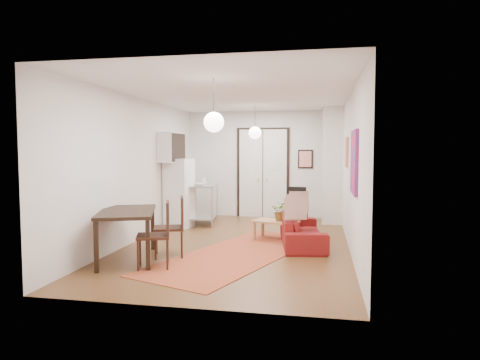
% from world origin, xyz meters
% --- Properties ---
extents(floor, '(7.00, 7.00, 0.00)m').
position_xyz_m(floor, '(0.00, 0.00, 0.00)').
color(floor, brown).
rests_on(floor, ground).
extents(ceiling, '(4.20, 7.00, 0.02)m').
position_xyz_m(ceiling, '(0.00, 0.00, 2.90)').
color(ceiling, white).
rests_on(ceiling, wall_back).
extents(wall_back, '(4.20, 0.02, 2.90)m').
position_xyz_m(wall_back, '(0.00, 3.50, 1.45)').
color(wall_back, silver).
rests_on(wall_back, floor).
extents(wall_front, '(4.20, 0.02, 2.90)m').
position_xyz_m(wall_front, '(0.00, -3.50, 1.45)').
color(wall_front, silver).
rests_on(wall_front, floor).
extents(wall_left, '(0.02, 7.00, 2.90)m').
position_xyz_m(wall_left, '(-2.10, 0.00, 1.45)').
color(wall_left, silver).
rests_on(wall_left, floor).
extents(wall_right, '(0.02, 7.00, 2.90)m').
position_xyz_m(wall_right, '(2.10, 0.00, 1.45)').
color(wall_right, silver).
rests_on(wall_right, floor).
extents(double_doors, '(1.44, 0.06, 2.50)m').
position_xyz_m(double_doors, '(0.00, 3.46, 1.20)').
color(double_doors, silver).
rests_on(double_doors, wall_back).
extents(stub_partition, '(0.50, 0.10, 2.90)m').
position_xyz_m(stub_partition, '(1.85, 2.55, 1.45)').
color(stub_partition, silver).
rests_on(stub_partition, floor).
extents(wall_cabinet, '(0.35, 1.00, 0.70)m').
position_xyz_m(wall_cabinet, '(-1.92, 1.50, 1.90)').
color(wall_cabinet, white).
rests_on(wall_cabinet, wall_left).
extents(painting_popart, '(0.05, 1.00, 1.00)m').
position_xyz_m(painting_popart, '(2.08, -1.25, 1.65)').
color(painting_popart, red).
rests_on(painting_popart, wall_right).
extents(painting_abstract, '(0.05, 0.50, 0.60)m').
position_xyz_m(painting_abstract, '(2.08, 0.80, 1.80)').
color(painting_abstract, beige).
rests_on(painting_abstract, wall_right).
extents(poster_back, '(0.40, 0.03, 0.50)m').
position_xyz_m(poster_back, '(1.15, 3.47, 1.60)').
color(poster_back, red).
rests_on(poster_back, wall_back).
extents(print_left, '(0.03, 0.44, 0.54)m').
position_xyz_m(print_left, '(-2.07, 2.00, 1.95)').
color(print_left, '#9A6140').
rests_on(print_left, wall_left).
extents(pendant_back, '(0.30, 0.30, 0.80)m').
position_xyz_m(pendant_back, '(0.00, 2.00, 2.25)').
color(pendant_back, white).
rests_on(pendant_back, ceiling).
extents(pendant_front, '(0.30, 0.30, 0.80)m').
position_xyz_m(pendant_front, '(0.00, -2.00, 2.25)').
color(pendant_front, white).
rests_on(pendant_front, ceiling).
extents(kilim_rug, '(2.88, 4.42, 0.01)m').
position_xyz_m(kilim_rug, '(0.14, -0.83, 0.01)').
color(kilim_rug, '#BA552E').
rests_on(kilim_rug, floor).
extents(sofa, '(1.02, 2.02, 0.57)m').
position_xyz_m(sofa, '(1.22, 0.10, 0.28)').
color(sofa, maroon).
rests_on(sofa, floor).
extents(coffee_table, '(1.00, 0.76, 0.40)m').
position_xyz_m(coffee_table, '(0.66, 0.52, 0.34)').
color(coffee_table, tan).
rests_on(coffee_table, floor).
extents(potted_plant, '(0.43, 0.40, 0.39)m').
position_xyz_m(potted_plant, '(0.76, 0.52, 0.59)').
color(potted_plant, '#2D5B29').
rests_on(potted_plant, coffee_table).
extents(kitchen_counter, '(0.82, 1.36, 0.99)m').
position_xyz_m(kitchen_counter, '(-1.31, 2.07, 0.65)').
color(kitchen_counter, silver).
rests_on(kitchen_counter, floor).
extents(bowl, '(0.29, 0.29, 0.06)m').
position_xyz_m(bowl, '(-1.31, 1.77, 1.01)').
color(bowl, beige).
rests_on(bowl, kitchen_counter).
extents(soap_bottle, '(0.12, 0.12, 0.20)m').
position_xyz_m(soap_bottle, '(-1.36, 2.32, 1.09)').
color(soap_bottle, teal).
rests_on(soap_bottle, kitchen_counter).
extents(fridge, '(0.65, 0.65, 1.63)m').
position_xyz_m(fridge, '(-1.75, 1.52, 0.82)').
color(fridge, white).
rests_on(fridge, floor).
extents(dining_table, '(1.32, 1.72, 0.84)m').
position_xyz_m(dining_table, '(-1.60, -1.58, 0.75)').
color(dining_table, black).
rests_on(dining_table, floor).
extents(dining_chair_near, '(0.63, 0.77, 1.04)m').
position_xyz_m(dining_chair_near, '(-1.00, -1.13, 0.60)').
color(dining_chair_near, '#331A10').
rests_on(dining_chair_near, floor).
extents(dining_chair_far, '(0.63, 0.77, 1.04)m').
position_xyz_m(dining_chair_far, '(-1.00, -1.83, 0.60)').
color(dining_chair_far, '#331A10').
rests_on(dining_chair_far, floor).
extents(black_side_chair, '(0.50, 0.50, 0.98)m').
position_xyz_m(black_side_chair, '(1.04, 2.20, 0.57)').
color(black_side_chair, black).
rests_on(black_side_chair, floor).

